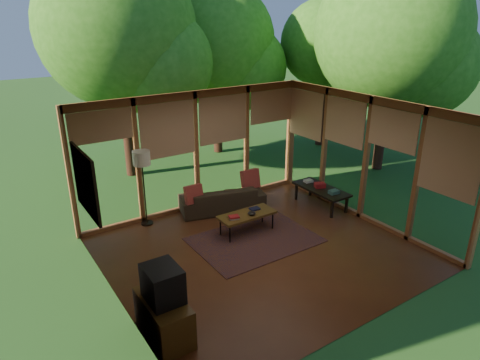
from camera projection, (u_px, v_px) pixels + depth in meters
floor at (261, 251)px, 8.17m from camera, size 5.50×5.50×0.00m
ceiling at (263, 112)px, 7.19m from camera, size 5.50×5.50×0.00m
wall_left at (111, 225)px, 6.26m from camera, size 0.04×5.00×2.70m
wall_front at (372, 245)px, 5.74m from camera, size 5.50×0.04×2.70m
window_wall_back at (196, 151)px, 9.62m from camera, size 5.50×0.12×2.70m
window_wall_right at (366, 159)px, 9.10m from camera, size 0.12×5.00×2.70m
exterior_lawn at (301, 119)px, 18.50m from camera, size 40.00×40.00×0.00m
tree_nw at (117, 29)px, 10.73m from camera, size 4.01×4.01×5.90m
tree_ne at (215, 43)px, 12.94m from camera, size 3.68×3.68×5.27m
tree_se at (391, 33)px, 11.16m from camera, size 4.00×4.00×5.76m
tree_far at (323, 43)px, 13.58m from camera, size 2.71×2.71×4.73m
rug at (255, 240)px, 8.58m from camera, size 2.40×1.70×0.01m
sofa at (222, 199)px, 9.81m from camera, size 2.05×1.23×0.56m
pillow_left at (194, 195)px, 9.27m from camera, size 0.40×0.21×0.42m
pillow_right at (250, 180)px, 10.04m from camera, size 0.45×0.24×0.47m
ct_book_lower at (234, 218)px, 8.52m from camera, size 0.21×0.18×0.03m
ct_book_upper at (234, 217)px, 8.50m from camera, size 0.23×0.20×0.03m
ct_book_side at (255, 209)px, 8.92m from camera, size 0.22×0.17×0.03m
ct_bowl at (252, 213)px, 8.67m from camera, size 0.16×0.16×0.07m
media_cabinet at (164, 318)px, 5.94m from camera, size 0.50×1.00×0.60m
television at (163, 284)px, 5.75m from camera, size 0.45×0.55×0.50m
console_book_a at (334, 192)px, 9.62m from camera, size 0.23×0.18×0.08m
console_book_b at (320, 185)px, 9.96m from camera, size 0.29×0.25×0.11m
console_book_c at (308, 181)px, 10.28m from camera, size 0.22×0.17×0.06m
floor_lamp at (142, 162)px, 8.74m from camera, size 0.36×0.36×1.65m
coffee_table at (247, 215)px, 8.75m from camera, size 1.20×0.50×0.43m
side_console at (321, 190)px, 9.96m from camera, size 0.60×1.40×0.46m
wall_painting at (86, 183)px, 7.29m from camera, size 0.06×1.35×1.15m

